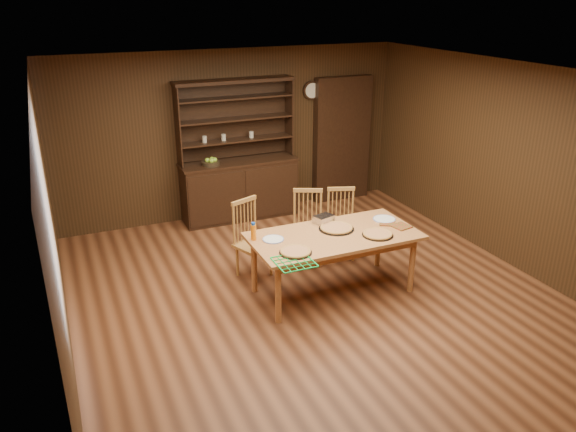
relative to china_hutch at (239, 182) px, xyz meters
name	(u,v)px	position (x,y,z in m)	size (l,w,h in m)	color
floor	(315,295)	(0.00, -2.75, -0.60)	(6.00, 6.00, 0.00)	brown
room_shell	(318,169)	(0.00, -2.75, 0.98)	(6.00, 6.00, 6.00)	white
china_hutch	(239,182)	(0.00, 0.00, 0.00)	(1.84, 0.52, 2.17)	black
doorway	(342,139)	(1.90, 0.15, 0.45)	(1.00, 0.18, 2.10)	black
wall_clock	(312,90)	(1.35, 0.20, 1.30)	(0.30, 0.05, 0.30)	black
dining_table	(334,240)	(0.24, -2.74, 0.08)	(1.97, 0.98, 0.75)	#C27C43
chair_left	(250,236)	(-0.51, -1.91, -0.07)	(0.53, 0.52, 1.00)	#B47F3D
chair_center	(308,224)	(0.32, -1.85, -0.07)	(0.53, 0.52, 0.99)	#B47F3D
chair_right	(341,221)	(0.81, -1.88, -0.09)	(0.49, 0.48, 0.95)	#B47F3D
pizza_left	(296,252)	(-0.38, -3.01, 0.17)	(0.36, 0.36, 0.04)	black
pizza_right	(378,234)	(0.69, -2.96, 0.17)	(0.36, 0.36, 0.04)	black
pizza_center	(336,228)	(0.34, -2.61, 0.17)	(0.42, 0.42, 0.04)	black
cooling_rack	(294,262)	(-0.49, -3.21, 0.16)	(0.38, 0.38, 0.02)	green
plate_left	(273,239)	(-0.47, -2.60, 0.16)	(0.25, 0.25, 0.02)	white
plate_right	(384,219)	(1.02, -2.59, 0.16)	(0.28, 0.28, 0.02)	white
foil_dish	(324,219)	(0.29, -2.37, 0.20)	(0.23, 0.17, 0.09)	silver
juice_bottle	(253,232)	(-0.67, -2.50, 0.25)	(0.06, 0.06, 0.21)	orange
pot_holder_a	(401,226)	(1.09, -2.86, 0.16)	(0.20, 0.20, 0.02)	red
pot_holder_b	(387,223)	(0.99, -2.70, 0.16)	(0.19, 0.19, 0.01)	red
fruit_bowl	(211,162)	(-0.46, -0.07, 0.39)	(0.28, 0.28, 0.12)	black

